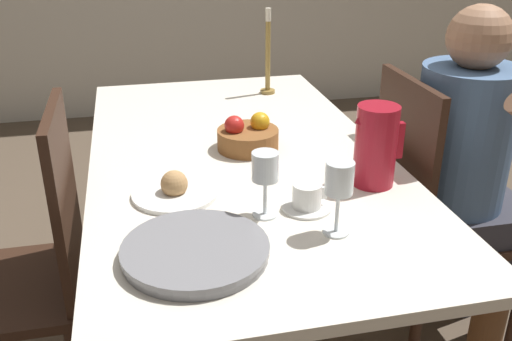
{
  "coord_description": "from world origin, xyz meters",
  "views": [
    {
      "loc": [
        -0.3,
        -1.6,
        1.41
      ],
      "look_at": [
        0.0,
        -0.25,
        0.77
      ],
      "focal_mm": 40.0,
      "sensor_mm": 36.0,
      "label": 1
    }
  ],
  "objects": [
    {
      "name": "dining_table",
      "position": [
        0.0,
        0.0,
        0.62
      ],
      "size": [
        0.9,
        1.66,
        0.72
      ],
      "color": "silver",
      "rests_on": "ground_plane"
    },
    {
      "name": "wine_glass_juice",
      "position": [
        -0.01,
        -0.4,
        0.84
      ],
      "size": [
        0.07,
        0.07,
        0.17
      ],
      "color": "white",
      "rests_on": "dining_table"
    },
    {
      "name": "red_pitcher",
      "position": [
        0.32,
        -0.3,
        0.84
      ],
      "size": [
        0.14,
        0.11,
        0.22
      ],
      "color": "#A31423",
      "rests_on": "dining_table"
    },
    {
      "name": "chair_opposite",
      "position": [
        -0.63,
        -0.15,
        0.49
      ],
      "size": [
        0.42,
        0.42,
        0.95
      ],
      "rotation": [
        0.0,
        0.0,
        1.57
      ],
      "color": "#331E14",
      "rests_on": "ground_plane"
    },
    {
      "name": "person_seated",
      "position": [
        0.72,
        -0.13,
        0.69
      ],
      "size": [
        0.39,
        0.41,
        1.17
      ],
      "rotation": [
        0.0,
        0.0,
        -1.57
      ],
      "color": "#33333D",
      "rests_on": "ground_plane"
    },
    {
      "name": "chair_person_side",
      "position": [
        0.63,
        -0.1,
        0.49
      ],
      "size": [
        0.42,
        0.42,
        0.95
      ],
      "rotation": [
        0.0,
        0.0,
        -1.57
      ],
      "color": "#331E14",
      "rests_on": "ground_plane"
    },
    {
      "name": "ground_plane",
      "position": [
        0.0,
        0.0,
        0.0
      ],
      "size": [
        20.0,
        20.0,
        0.0
      ],
      "primitive_type": "plane",
      "color": "brown"
    },
    {
      "name": "serving_tray",
      "position": [
        -0.2,
        -0.55,
        0.74
      ],
      "size": [
        0.32,
        0.32,
        0.03
      ],
      "color": "gray",
      "rests_on": "dining_table"
    },
    {
      "name": "candlestick_tall",
      "position": [
        0.24,
        0.59,
        0.86
      ],
      "size": [
        0.06,
        0.06,
        0.34
      ],
      "color": "olive",
      "rests_on": "dining_table"
    },
    {
      "name": "wine_glass_water",
      "position": [
        0.13,
        -0.52,
        0.85
      ],
      "size": [
        0.07,
        0.07,
        0.18
      ],
      "color": "white",
      "rests_on": "dining_table"
    },
    {
      "name": "bread_plate",
      "position": [
        -0.22,
        -0.25,
        0.74
      ],
      "size": [
        0.23,
        0.23,
        0.07
      ],
      "color": "white",
      "rests_on": "dining_table"
    },
    {
      "name": "fruit_bowl",
      "position": [
        0.03,
        0.02,
        0.76
      ],
      "size": [
        0.19,
        0.19,
        0.11
      ],
      "color": "brown",
      "rests_on": "dining_table"
    },
    {
      "name": "teacup_near_person",
      "position": [
        0.1,
        -0.4,
        0.75
      ],
      "size": [
        0.13,
        0.13,
        0.07
      ],
      "color": "white",
      "rests_on": "dining_table"
    }
  ]
}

